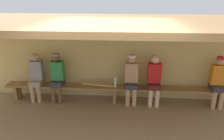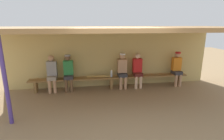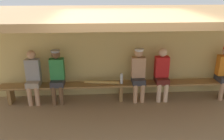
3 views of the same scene
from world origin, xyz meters
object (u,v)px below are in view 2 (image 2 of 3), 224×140
Objects in this scene: player_in_blue at (122,69)px; player_with_sunglasses at (138,69)px; player_in_white at (52,72)px; player_in_red at (68,71)px; player_middle at (177,67)px; water_bottle_blue at (111,74)px; baseball_bat at (98,76)px; support_post at (5,82)px; bench at (111,79)px.

player_with_sunglasses is at bearing -0.05° from player_in_blue.
player_in_white is 0.58m from player_in_red.
player_middle is at bearing 0.01° from player_in_white.
player_with_sunglasses reaches higher than water_bottle_blue.
player_in_white is 1.53× the size of baseball_bat.
support_post is 1.64× the size of player_in_red.
player_middle is 1.00× the size of player_in_blue.
player_with_sunglasses is at bearing 7.26° from baseball_bat.
bench is at bearing -179.53° from player_in_blue.
player_in_red reaches higher than baseball_bat.
water_bottle_blue is at bearing -0.86° from player_in_red.
player_in_white is 1.69m from baseball_bat.
player_in_blue is 2.01m from player_in_red.
water_bottle_blue reaches higher than baseball_bat.
baseball_bat is (-0.92, -0.00, -0.25)m from player_in_blue.
player_middle reaches higher than player_in_white.
bench is at bearing -179.83° from player_with_sunglasses.
water_bottle_blue is at bearing 4.81° from baseball_bat.
bench is at bearing -179.92° from player_middle.
player_in_red is (-2.01, 0.00, 0.00)m from player_in_blue.
player_with_sunglasses is 4.91× the size of water_bottle_blue.
player_middle is 4.22m from player_in_red.
baseball_bat reaches higher than bench.
support_post is at bearing -143.31° from bench.
water_bottle_blue is at bearing -178.70° from player_with_sunglasses.
bench is 6.89× the size of baseball_bat.
bench is 1.09m from player_with_sunglasses.
baseball_bat is (-0.48, -0.00, 0.11)m from bench.
player_in_blue reaches higher than baseball_bat.
player_in_red reaches higher than player_in_white.
support_post is 5.87m from player_middle.
water_bottle_blue is (-1.02, -0.02, -0.14)m from player_with_sunglasses.
player_in_red is at bearing -173.05° from baseball_bat.
player_in_blue reaches higher than water_bottle_blue.
baseball_bat is at bearing -0.11° from player_in_white.
player_in_red is (1.25, 2.10, -0.35)m from support_post.
player_in_white reaches higher than baseball_bat.
support_post is 1.65× the size of player_with_sunglasses.
player_in_blue is at bearing 179.95° from player_with_sunglasses.
player_in_red is at bearing 179.99° from player_with_sunglasses.
player_in_white is 2.59m from player_in_blue.
water_bottle_blue is (-0.43, -0.02, -0.16)m from player_in_blue.
bench is 22.09× the size of water_bottle_blue.
player_in_white is 3.18m from player_with_sunglasses.
support_post is 2.24m from player_in_white.
player_in_blue is 0.45m from water_bottle_blue.
baseball_bat is at bearing -179.93° from player_middle.
player_in_blue is (2.59, 0.00, 0.02)m from player_in_white.
support_post reaches higher than water_bottle_blue.
player_in_blue and player_in_red have the same top height.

